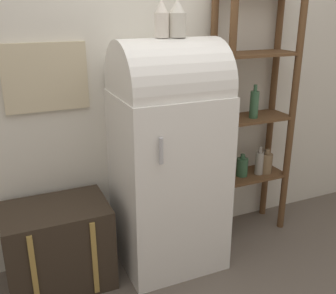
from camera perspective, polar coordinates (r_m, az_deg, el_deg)
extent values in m
plane|color=#60564C|center=(2.70, 2.38, -18.51)|extent=(12.00, 12.00, 0.00)
cube|color=silver|center=(2.67, -2.77, 12.80)|extent=(7.00, 0.05, 2.70)
cube|color=#C6B793|center=(2.48, -17.33, 9.60)|extent=(0.50, 0.02, 0.41)
cube|color=white|center=(2.59, 0.03, -4.95)|extent=(0.65, 0.58, 1.18)
cylinder|color=white|center=(2.40, 0.04, 9.05)|extent=(0.64, 0.55, 0.55)
cylinder|color=#B7B7BC|center=(2.13, -1.01, -0.57)|extent=(0.02, 0.02, 0.15)
cube|color=#33281E|center=(2.61, -15.55, -13.61)|extent=(0.62, 0.43, 0.54)
cube|color=#AD8942|center=(2.42, -18.85, -17.01)|extent=(0.03, 0.01, 0.48)
cube|color=#AD8942|center=(2.45, -10.59, -15.64)|extent=(0.03, 0.01, 0.48)
cylinder|color=brown|center=(2.69, 8.75, 3.16)|extent=(0.05, 0.05, 1.83)
cylinder|color=brown|center=(3.01, 17.56, 4.24)|extent=(0.05, 0.05, 1.83)
cylinder|color=brown|center=(2.88, 6.25, 4.41)|extent=(0.05, 0.05, 1.83)
cylinder|color=brown|center=(3.18, 14.81, 5.33)|extent=(0.05, 0.05, 1.83)
cube|color=brown|center=(3.08, 11.41, -4.06)|extent=(0.57, 0.27, 0.02)
cube|color=brown|center=(2.93, 12.01, 4.16)|extent=(0.57, 0.27, 0.02)
cube|color=brown|center=(2.85, 12.68, 13.06)|extent=(0.57, 0.27, 0.02)
cylinder|color=#335B3D|center=(2.87, 12.39, 6.01)|extent=(0.06, 0.06, 0.19)
cylinder|color=#335B3D|center=(2.85, 12.57, 8.36)|extent=(0.03, 0.03, 0.05)
cylinder|color=#7F6647|center=(3.11, 14.09, -2.33)|extent=(0.09, 0.09, 0.16)
cylinder|color=#7F6647|center=(3.07, 14.24, -0.65)|extent=(0.04, 0.04, 0.04)
cylinder|color=#335B3D|center=(3.02, 10.70, -2.89)|extent=(0.09, 0.09, 0.14)
cylinder|color=#335B3D|center=(2.99, 10.81, -1.36)|extent=(0.03, 0.03, 0.03)
cylinder|color=#9E998E|center=(3.07, 13.10, -2.29)|extent=(0.06, 0.06, 0.18)
cylinder|color=#9E998E|center=(3.03, 13.26, -0.37)|extent=(0.02, 0.02, 0.04)
cylinder|color=silver|center=(2.33, -0.94, 17.24)|extent=(0.08, 0.08, 0.14)
cone|color=silver|center=(2.33, -0.95, 19.83)|extent=(0.07, 0.07, 0.07)
cylinder|color=beige|center=(2.37, 1.34, 17.27)|extent=(0.11, 0.11, 0.14)
cone|color=beige|center=(2.37, 1.36, 19.79)|extent=(0.09, 0.09, 0.07)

